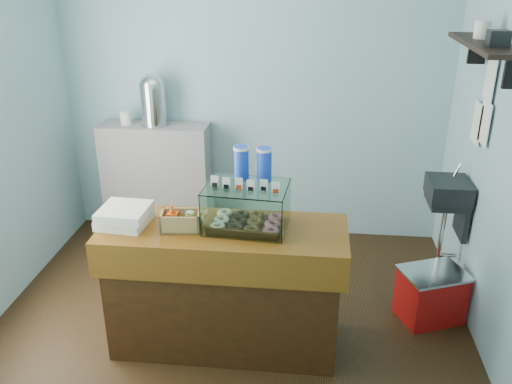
# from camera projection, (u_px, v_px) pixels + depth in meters

# --- Properties ---
(ground) EXTENTS (3.50, 3.50, 0.00)m
(ground) POSITION_uv_depth(u_px,v_px,m) (231.00, 319.00, 4.07)
(ground) COLOR black
(ground) RESTS_ON ground
(room_shell) EXTENTS (3.54, 3.04, 2.82)m
(room_shell) POSITION_uv_depth(u_px,v_px,m) (231.00, 95.00, 3.40)
(room_shell) COLOR #85B7C2
(room_shell) RESTS_ON ground
(counter) EXTENTS (1.60, 0.60, 0.90)m
(counter) POSITION_uv_depth(u_px,v_px,m) (225.00, 287.00, 3.66)
(counter) COLOR #421F0C
(counter) RESTS_ON ground
(back_shelf) EXTENTS (1.00, 0.32, 1.10)m
(back_shelf) POSITION_uv_depth(u_px,v_px,m) (157.00, 181.00, 5.14)
(back_shelf) COLOR gray
(back_shelf) RESTS_ON ground
(display_case) EXTENTS (0.55, 0.42, 0.50)m
(display_case) POSITION_uv_depth(u_px,v_px,m) (248.00, 201.00, 3.46)
(display_case) COLOR #341E0F
(display_case) RESTS_ON counter
(condiment_crate) EXTENTS (0.26, 0.18, 0.17)m
(condiment_crate) POSITION_uv_depth(u_px,v_px,m) (180.00, 221.00, 3.44)
(condiment_crate) COLOR tan
(condiment_crate) RESTS_ON counter
(pastry_boxes) EXTENTS (0.33, 0.34, 0.12)m
(pastry_boxes) POSITION_uv_depth(u_px,v_px,m) (124.00, 216.00, 3.51)
(pastry_boxes) COLOR white
(pastry_boxes) RESTS_ON counter
(coffee_urn) EXTENTS (0.25, 0.25, 0.47)m
(coffee_urn) POSITION_uv_depth(u_px,v_px,m) (153.00, 99.00, 4.82)
(coffee_urn) COLOR silver
(coffee_urn) RESTS_ON back_shelf
(red_cooler) EXTENTS (0.55, 0.49, 0.40)m
(red_cooler) POSITION_uv_depth(u_px,v_px,m) (431.00, 295.00, 4.02)
(red_cooler) COLOR #B6100E
(red_cooler) RESTS_ON ground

